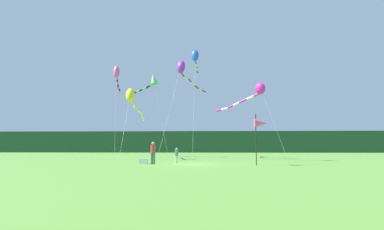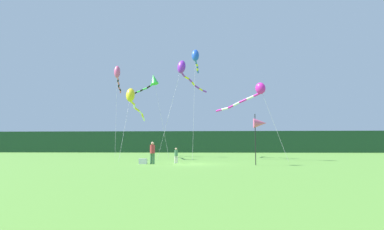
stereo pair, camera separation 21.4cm
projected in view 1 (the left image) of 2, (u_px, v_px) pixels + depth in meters
name	position (u px, v px, depth m)	size (l,w,h in m)	color
ground_plane	(188.00, 164.00, 24.95)	(120.00, 120.00, 0.00)	#5B9338
distant_treeline	(201.00, 142.00, 69.90)	(108.00, 3.29, 4.45)	#1E4228
person_adult	(153.00, 152.00, 24.73)	(0.37, 0.37, 1.66)	#3F724C
person_child	(177.00, 155.00, 25.97)	(0.26, 0.26, 1.20)	silver
cooler_box	(144.00, 161.00, 24.75)	(0.59, 0.37, 0.41)	silver
banner_flag_pole	(261.00, 124.00, 23.48)	(0.90, 0.70, 3.62)	black
kite_yellow	(132.00, 99.00, 34.01)	(0.87, 10.72, 7.33)	#B2B2B2
kite_purple	(183.00, 70.00, 39.53)	(4.95, 10.34, 11.63)	#B2B2B2
kite_green	(151.00, 81.00, 41.63)	(6.38, 5.18, 10.44)	#B2B2B2
kite_magenta	(255.00, 92.00, 31.55)	(6.24, 5.24, 7.44)	#B2B2B2
kite_rainbow	(117.00, 74.00, 42.52)	(2.21, 9.20, 11.71)	#B2B2B2
kite_blue	(195.00, 57.00, 36.76)	(0.84, 7.16, 12.10)	#B2B2B2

